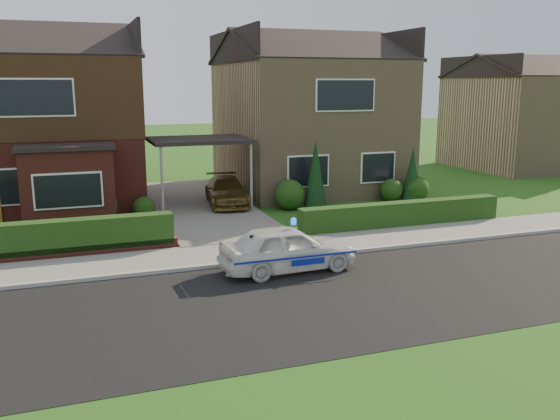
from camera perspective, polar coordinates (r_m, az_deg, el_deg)
name	(u,v)px	position (r m, az deg, el deg)	size (l,w,h in m)	color
ground	(303,300)	(13.77, 2.21, -8.67)	(120.00, 120.00, 0.00)	#235316
road	(303,300)	(13.77, 2.21, -8.67)	(60.00, 6.00, 0.02)	black
kerb	(262,261)	(16.46, -1.75, -4.92)	(60.00, 0.16, 0.12)	#9E9993
sidewalk	(251,251)	(17.42, -2.82, -3.99)	(60.00, 2.00, 0.10)	slate
grass_verge	(425,412)	(9.76, 13.79, -18.32)	(60.00, 4.00, 0.01)	#235316
driveway	(201,206)	(23.92, -7.63, 0.40)	(3.80, 12.00, 0.12)	#666059
house_left	(40,110)	(25.87, -22.06, 8.89)	(7.50, 9.53, 7.25)	maroon
house_right	(307,110)	(28.04, 2.65, 9.63)	(7.50, 8.06, 7.25)	#967C5C
carport_link	(199,141)	(23.49, -7.79, 6.58)	(3.80, 3.00, 2.77)	black
dwarf_wall	(40,255)	(17.89, -22.12, -4.04)	(7.70, 0.25, 0.36)	maroon
hedge_left	(40,260)	(18.08, -22.06, -4.46)	(7.50, 0.55, 0.90)	#163210
hedge_right	(401,227)	(20.86, 11.58, -1.66)	(7.50, 0.55, 0.80)	#163210
shrub_left_mid	(98,206)	(21.66, -17.11, 0.35)	(1.32, 1.32, 1.32)	#163210
shrub_left_near	(144,208)	(22.12, -12.97, 0.18)	(0.84, 0.84, 0.84)	#163210
shrub_right_near	(290,195)	(23.19, 0.93, 1.49)	(1.20, 1.20, 1.20)	#163210
shrub_right_mid	(391,190)	(25.26, 10.67, 1.89)	(0.96, 0.96, 0.96)	#163210
shrub_right_far	(416,189)	(25.51, 12.95, 2.02)	(1.08, 1.08, 1.08)	#163210
conifer_a	(315,176)	(23.25, 3.42, 3.25)	(0.90, 0.90, 2.60)	black
conifer_b	(412,176)	(25.32, 12.63, 3.25)	(0.90, 0.90, 2.20)	black
neighbour_right	(520,123)	(37.44, 22.13, 7.77)	(6.50, 7.00, 5.20)	#967C5C
police_car	(287,249)	(15.62, 0.70, -3.74)	(3.31, 3.66, 1.39)	silver
driveway_car	(227,191)	(23.76, -5.17, 1.84)	(1.50, 3.70, 1.07)	brown
potted_plant_a	(100,217)	(21.44, -16.97, -0.66)	(0.35, 0.24, 0.67)	gray
potted_plant_b	(130,234)	(18.65, -14.21, -2.27)	(0.33, 0.40, 0.73)	gray
potted_plant_c	(46,241)	(18.50, -21.58, -2.78)	(0.44, 0.44, 0.79)	gray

